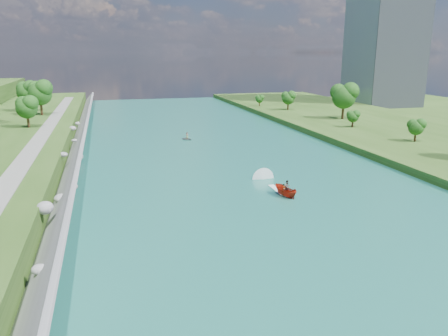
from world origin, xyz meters
name	(u,v)px	position (x,y,z in m)	size (l,w,h in m)	color
ground	(264,202)	(0.00, 0.00, 0.00)	(260.00, 260.00, 0.00)	#2D5119
river_water	(225,166)	(0.00, 20.00, 0.05)	(55.00, 240.00, 0.10)	#1B695A
riprap_bank	(71,167)	(-25.86, 18.96, 1.81)	(4.04, 236.00, 4.15)	slate
riverside_path	(26,158)	(-32.50, 20.00, 3.55)	(3.00, 200.00, 0.10)	gray
office_tower	(387,23)	(82.50, 95.00, 30.00)	(22.00, 22.00, 60.00)	gray
trees_east	(442,126)	(39.54, 13.51, 6.56)	(19.69, 136.74, 11.75)	#124512
motorboat	(281,188)	(3.60, 2.73, 0.80)	(3.60, 19.01, 2.11)	#A8210D
raft	(187,138)	(-2.12, 45.34, 0.48)	(2.97, 3.12, 1.69)	gray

